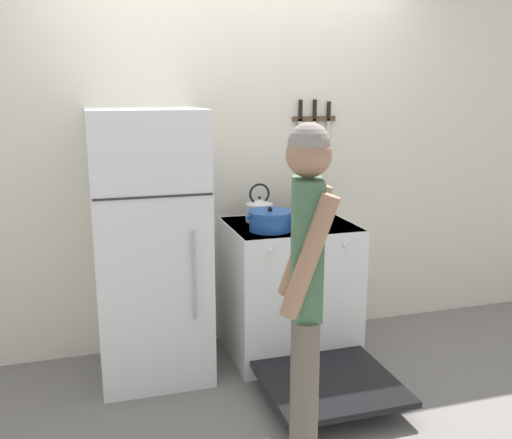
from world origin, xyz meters
TOP-DOWN VIEW (x-y plane):
  - ground_plane at (0.00, 0.00)m, footprint 14.00×14.00m
  - wall_back at (0.00, 0.03)m, footprint 10.00×0.06m
  - refrigerator at (-0.60, -0.33)m, footprint 0.65×0.68m
  - stove_range at (0.30, -0.36)m, footprint 0.80×1.35m
  - dutch_oven_pot at (0.12, -0.46)m, footprint 0.31×0.27m
  - tea_kettle at (0.13, -0.20)m, footprint 0.22×0.18m
  - utensil_jar at (0.50, -0.19)m, footprint 0.10×0.10m
  - person at (-0.07, -1.53)m, footprint 0.32×0.38m
  - wall_knife_strip at (0.57, -0.02)m, footprint 0.31×0.03m

SIDE VIEW (x-z plane):
  - ground_plane at x=0.00m, z-range 0.00..0.00m
  - stove_range at x=0.30m, z-range 0.00..0.88m
  - refrigerator at x=-0.60m, z-range 0.00..1.62m
  - person at x=-0.07m, z-range 0.11..1.71m
  - utensil_jar at x=0.50m, z-range 0.82..1.07m
  - dutch_oven_pot at x=0.12m, z-range 0.87..1.02m
  - tea_kettle at x=0.13m, z-range 0.84..1.09m
  - wall_back at x=0.00m, z-range 0.00..2.55m
  - wall_knife_strip at x=0.57m, z-range 1.37..1.71m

